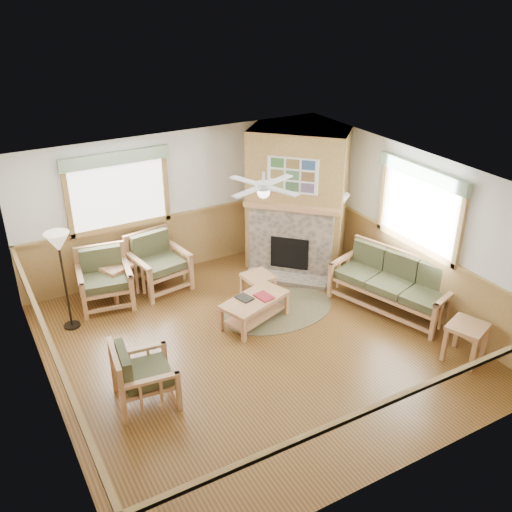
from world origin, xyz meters
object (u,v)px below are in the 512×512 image
coffee_table (255,310)px  floor_lamp_right (337,234)px  sofa (392,284)px  armchair_back_left (105,279)px  end_table_sofa (465,342)px  floor_lamp_left (65,281)px  armchair_back_right (159,263)px  armchair_left (145,374)px  end_table_chairs (117,280)px  footstool (258,286)px

coffee_table → floor_lamp_right: bearing=0.5°
sofa → armchair_back_left: bearing=-139.0°
end_table_sofa → floor_lamp_left: 6.23m
armchair_back_right → sofa: bearing=-48.5°
sofa → armchair_back_right: size_ratio=2.03×
sofa → floor_lamp_right: floor_lamp_right is taller
coffee_table → armchair_left: bearing=-176.2°
end_table_sofa → floor_lamp_right: bearing=90.0°
floor_lamp_left → end_table_chairs: bearing=32.2°
armchair_back_left → floor_lamp_right: (4.22, -0.96, 0.31)m
armchair_left → coffee_table: bearing=-59.8°
armchair_back_right → footstool: 1.85m
armchair_back_left → floor_lamp_left: (-0.71, -0.42, 0.36)m
coffee_table → end_table_chairs: (-1.70, 1.98, 0.08)m
armchair_back_right → footstool: armchair_back_right is taller
end_table_chairs → footstool: size_ratio=1.25×
armchair_back_right → floor_lamp_left: size_ratio=0.60×
sofa → armchair_back_right: (-3.20, 2.62, 0.03)m
armchair_back_right → end_table_chairs: armchair_back_right is taller
sofa → end_table_sofa: 1.65m
coffee_table → end_table_chairs: 2.61m
armchair_back_right → end_table_sofa: 5.33m
armchair_back_left → armchair_left: bearing=-86.4°
sofa → armchair_left: sofa is taller
armchair_back_left → footstool: 2.67m
armchair_left → armchair_back_right: bearing=-17.3°
coffee_table → footstool: bearing=37.1°
armchair_back_right → floor_lamp_right: bearing=-27.3°
armchair_left → end_table_chairs: bearing=-3.0°
end_table_sofa → footstool: (-1.79, 3.10, -0.09)m
end_table_sofa → armchair_back_left: bearing=135.3°
armchair_back_right → coffee_table: size_ratio=0.88×
armchair_left → end_table_chairs: 2.98m
end_table_sofa → floor_lamp_left: bearing=142.7°
armchair_left → coffee_table: (2.21, 0.95, -0.21)m
armchair_left → floor_lamp_left: size_ratio=0.52×
sofa → coffee_table: size_ratio=1.78×
coffee_table → floor_lamp_right: 2.46m
end_table_chairs → footstool: 2.51m
armchair_back_right → end_table_sofa: (3.20, -4.26, -0.21)m
floor_lamp_left → armchair_left: bearing=-78.5°
armchair_back_right → end_table_sofa: size_ratio=1.69×
end_table_chairs → floor_lamp_left: 1.28m
floor_lamp_left → floor_lamp_right: 4.96m
armchair_back_right → floor_lamp_right: (3.20, -1.04, 0.29)m
sofa → armchair_back_right: bearing=-147.3°
floor_lamp_left → end_table_sofa: bearing=-37.3°
armchair_back_right → footstool: bearing=-48.6°
armchair_back_left → end_table_sofa: size_ratio=1.62×
coffee_table → end_table_sofa: 3.29m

